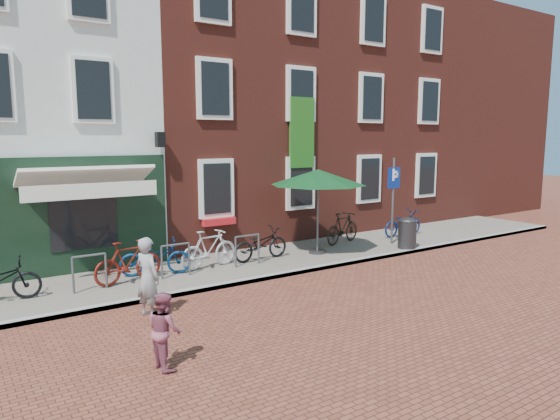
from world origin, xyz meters
TOP-DOWN VIEW (x-y plane):
  - ground at (0.00, 0.00)m, footprint 80.00×80.00m
  - sidewalk at (1.00, 1.50)m, footprint 24.00×3.00m
  - building_brick_mid at (2.00, 7.00)m, footprint 6.00×8.00m
  - building_brick_right at (8.00, 7.00)m, footprint 6.00×8.00m
  - filler_right at (14.50, 7.00)m, footprint 7.00×8.00m
  - litter_bin at (5.60, 0.30)m, footprint 0.56×0.56m
  - parking_sign at (5.71, 1.03)m, footprint 0.50×0.07m
  - parasol at (2.92, 1.30)m, footprint 2.77×2.77m
  - woman at (-2.88, -0.82)m, footprint 0.55×0.67m
  - boy at (-3.41, -3.07)m, footprint 0.48×0.60m
  - bicycle_1 at (-2.60, 1.35)m, footprint 1.71×0.72m
  - bicycle_2 at (-1.85, 1.64)m, footprint 1.81×1.11m
  - bicycle_3 at (-0.44, 1.55)m, footprint 1.71×0.68m
  - bicycle_4 at (1.11, 1.52)m, footprint 1.74×0.68m
  - bicycle_5 at (4.43, 1.93)m, footprint 1.72×0.87m
  - bicycle_6 at (6.93, 1.71)m, footprint 1.72×0.61m

SIDE VIEW (x-z plane):
  - ground at x=0.00m, z-range 0.00..0.00m
  - sidewalk at x=1.00m, z-range 0.00..0.10m
  - bicycle_2 at x=-1.85m, z-range 0.10..1.00m
  - bicycle_4 at x=1.11m, z-range 0.10..1.00m
  - bicycle_6 at x=6.93m, z-range 0.10..1.00m
  - boy at x=-3.41m, z-range 0.00..1.18m
  - bicycle_1 at x=-2.60m, z-range 0.10..1.10m
  - bicycle_3 at x=-0.44m, z-range 0.10..1.10m
  - bicycle_5 at x=4.43m, z-range 0.10..1.10m
  - litter_bin at x=5.60m, z-range 0.12..1.14m
  - woman at x=-2.88m, z-range 0.00..1.58m
  - parking_sign at x=5.71m, z-range 0.46..3.19m
  - parasol at x=2.92m, z-range 1.14..3.69m
  - filler_right at x=14.50m, z-range 0.00..9.00m
  - building_brick_mid at x=2.00m, z-range 0.00..10.00m
  - building_brick_right at x=8.00m, z-range 0.00..10.00m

